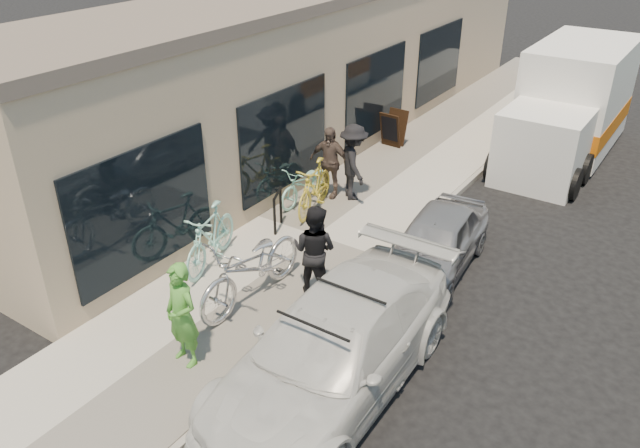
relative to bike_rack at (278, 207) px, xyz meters
The scene contains 17 objects.
ground 4.03m from the bike_rack, 44.88° to the right, with size 120.00×120.00×0.00m, color black.
sidewalk 1.01m from the bike_rack, 13.42° to the left, with size 3.00×34.00×0.15m, color #ADA89C.
curb 2.44m from the bike_rack, ahead, with size 0.12×34.00×0.13m, color gray.
storefront 5.91m from the bike_rack, 115.06° to the left, with size 3.60×20.00×4.22m.
bike_rack is the anchor object (origin of this frame).
sandwich_board 5.48m from the bike_rack, 92.56° to the left, with size 0.61×0.62×0.95m.
sedan_white 4.62m from the bike_rack, 42.87° to the right, with size 2.09×4.94×1.46m.
sedan_silver 3.30m from the bike_rack, 10.64° to the left, with size 1.35×3.36×1.15m, color #929297.
moving_truck 8.75m from the bike_rack, 65.10° to the left, with size 2.21×5.81×2.85m.
tandem_bike 2.55m from the bike_rack, 62.21° to the right, with size 0.86×2.47×1.30m, color silver.
woman_rider 4.26m from the bike_rack, 71.53° to the right, with size 0.61×0.40×1.67m, color #4E9D34.
man_standing 2.42m from the bike_rack, 37.36° to the right, with size 0.81×0.63×1.66m, color black.
cruiser_bike_a 1.79m from the bike_rack, 96.31° to the right, with size 0.54×1.91×1.15m, color #98E3D0.
cruiser_bike_b 1.36m from the bike_rack, 100.63° to the left, with size 0.58×1.66×0.87m, color #98E3D0.
cruiser_bike_c 1.12m from the bike_rack, 81.72° to the left, with size 0.52×1.84×1.10m, color gold.
bystander_a 2.20m from the bike_rack, 76.04° to the left, with size 1.12×0.64×1.73m, color black.
bystander_b 1.94m from the bike_rack, 89.38° to the left, with size 0.97×0.40×1.65m, color brown.
Camera 1 is at (4.21, -6.13, 6.43)m, focal length 35.00 mm.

